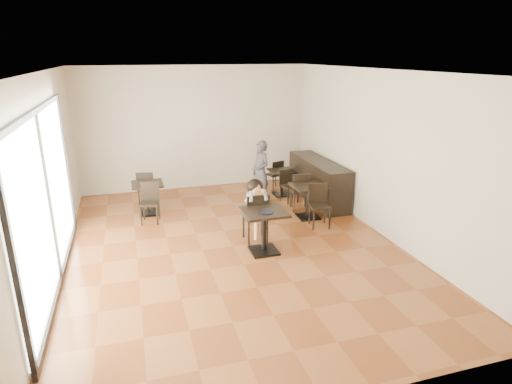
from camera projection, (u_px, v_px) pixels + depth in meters
name	position (u px, v px, depth m)	size (l,w,h in m)	color
floor	(233.00, 246.00, 8.08)	(6.00, 8.00, 0.01)	brown
ceiling	(230.00, 71.00, 7.09)	(6.00, 8.00, 0.01)	silver
wall_back	(196.00, 128.00, 11.23)	(6.00, 0.01, 3.20)	beige
wall_front	(334.00, 266.00, 3.95)	(6.00, 0.01, 3.20)	beige
wall_left	(47.00, 178.00, 6.77)	(0.01, 8.00, 3.20)	beige
wall_right	(380.00, 153.00, 8.41)	(0.01, 8.00, 3.20)	beige
storefront_window	(46.00, 199.00, 6.38)	(0.04, 4.50, 2.60)	white
child_table	(264.00, 231.00, 7.73)	(0.77, 0.77, 0.81)	black
child_chair	(255.00, 217.00, 8.21)	(0.44, 0.44, 0.97)	black
child	(255.00, 210.00, 8.17)	(0.44, 0.61, 1.22)	gray
plate	(266.00, 212.00, 7.51)	(0.27, 0.27, 0.02)	black
pizza_slice	(258.00, 191.00, 7.86)	(0.28, 0.22, 0.07)	tan
adult_patron	(261.00, 172.00, 10.32)	(0.55, 0.36, 1.51)	#3C3C41
cafe_table_mid	(308.00, 202.00, 9.38)	(0.70, 0.70, 0.74)	black
cafe_table_left	(148.00, 198.00, 9.62)	(0.68, 0.68, 0.72)	black
cafe_table_back	(281.00, 183.00, 10.90)	(0.62, 0.62, 0.66)	black
chair_mid_a	(300.00, 191.00, 9.87)	(0.40, 0.40, 0.90)	black
chair_mid_b	(320.00, 206.00, 8.87)	(0.40, 0.40, 0.90)	black
chair_left_a	(147.00, 188.00, 10.10)	(0.39, 0.39, 0.87)	black
chair_left_b	(150.00, 203.00, 9.10)	(0.39, 0.39, 0.87)	black
chair_back_a	(274.00, 175.00, 11.38)	(0.36, 0.36, 0.79)	black
chair_back_b	(289.00, 186.00, 10.38)	(0.36, 0.36, 0.79)	black
service_counter	(318.00, 181.00, 10.48)	(0.60, 2.40, 1.00)	black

